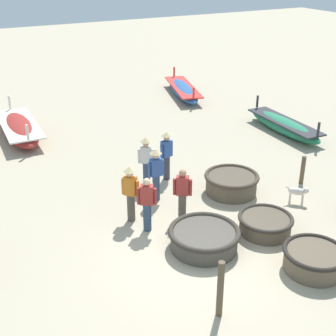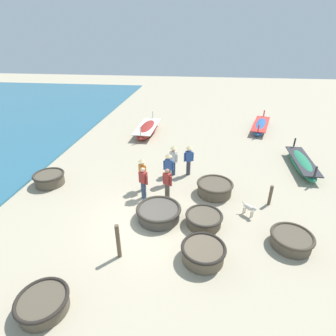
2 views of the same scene
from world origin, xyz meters
TOP-DOWN VIEW (x-y plane):
  - ground_plane at (0.00, 0.00)m, footprint 80.00×80.00m
  - coracle_center at (2.77, 2.45)m, footprint 1.71×1.71m
  - coracle_front_left at (-5.46, 2.36)m, footprint 1.52×1.52m
  - coracle_tilted at (5.38, -0.65)m, footprint 1.51×1.51m
  - coracle_upturned at (-2.08, -4.07)m, footprint 1.44×1.44m
  - coracle_far_left at (0.43, 0.30)m, footprint 1.85×1.85m
  - coracle_far_right at (2.27, 0.16)m, footprint 1.49×1.49m
  - coracle_nearest at (2.25, -1.69)m, footprint 1.52×1.52m
  - long_boat_green_hull at (6.70, 12.45)m, footprint 2.27×4.75m
  - long_boat_red_hull at (-2.04, 10.48)m, footprint 1.48×4.47m
  - long_boat_white_hull at (7.73, 5.77)m, footprint 1.09×4.25m
  - fisherman_hauling at (-0.48, 1.73)m, footprint 0.47×0.36m
  - fisherman_with_hat at (0.61, 1.75)m, footprint 0.45×0.38m
  - fisherman_crouching at (0.49, 3.14)m, footprint 0.53×0.36m
  - fisherman_standing_right at (-0.66, 2.40)m, footprint 0.39×0.42m
  - fisherman_standing_left at (1.43, 4.25)m, footprint 0.51×0.36m
  - fisherman_by_coracle at (0.63, 4.12)m, footprint 0.47×0.37m
  - dog at (4.15, 0.96)m, footprint 0.54×0.51m
  - mooring_post_inland at (5.17, 1.91)m, footprint 0.14×0.14m
  - mooring_post_shoreline at (-0.57, -1.91)m, footprint 0.14×0.14m

SIDE VIEW (x-z plane):
  - ground_plane at x=0.00m, z-range 0.00..0.00m
  - coracle_upturned at x=-2.08m, z-range 0.02..0.51m
  - coracle_far_right at x=2.27m, z-range 0.02..0.51m
  - coracle_tilted at x=5.38m, z-range 0.02..0.52m
  - long_boat_green_hull at x=6.70m, z-range -0.21..0.80m
  - coracle_far_left at x=0.43m, z-range 0.03..0.57m
  - coracle_nearest at x=2.25m, z-range 0.02..0.59m
  - long_boat_white_hull at x=7.73m, z-range -0.22..0.85m
  - coracle_front_left at x=-5.46m, z-range 0.02..0.62m
  - long_boat_red_hull at x=-2.04m, z-range -0.24..0.92m
  - coracle_center at x=2.77m, z-range 0.03..0.65m
  - dog at x=4.15m, z-range 0.10..0.64m
  - mooring_post_inland at x=5.17m, z-range 0.00..0.95m
  - mooring_post_shoreline at x=-0.57m, z-range 0.00..1.35m
  - fisherman_hauling at x=-0.48m, z-range 0.05..1.62m
  - fisherman_with_hat at x=0.61m, z-range 0.05..1.62m
  - fisherman_crouching at x=0.49m, z-range 0.12..1.79m
  - fisherman_standing_right at x=-0.66m, z-range 0.12..1.79m
  - fisherman_standing_left at x=1.43m, z-range 0.12..1.79m
  - fisherman_by_coracle at x=0.63m, z-range 0.12..1.79m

